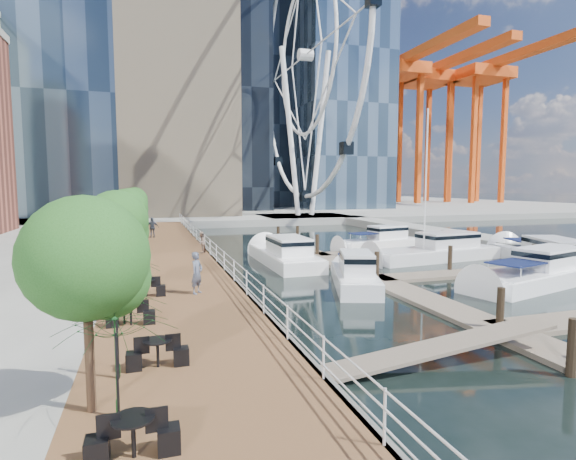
# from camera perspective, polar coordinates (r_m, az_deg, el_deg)

# --- Properties ---
(ground) EXTENTS (520.00, 520.00, 0.00)m
(ground) POSITION_cam_1_polar(r_m,az_deg,el_deg) (19.78, 14.66, -11.52)
(ground) COLOR black
(ground) RESTS_ON ground
(boardwalk) EXTENTS (6.00, 60.00, 1.00)m
(boardwalk) POSITION_cam_1_polar(r_m,az_deg,el_deg) (31.43, -15.10, -4.20)
(boardwalk) COLOR brown
(boardwalk) RESTS_ON ground
(seawall) EXTENTS (0.25, 60.00, 1.00)m
(seawall) POSITION_cam_1_polar(r_m,az_deg,el_deg) (31.68, -9.66, -4.01)
(seawall) COLOR #595954
(seawall) RESTS_ON ground
(land_far) EXTENTS (200.00, 114.00, 1.00)m
(land_far) POSITION_cam_1_polar(r_m,az_deg,el_deg) (118.52, -12.49, 2.98)
(land_far) COLOR gray
(land_far) RESTS_ON ground
(breakwater) EXTENTS (4.00, 60.00, 1.00)m
(breakwater) POSITION_cam_1_polar(r_m,az_deg,el_deg) (47.22, 22.43, -1.18)
(breakwater) COLOR gray
(breakwater) RESTS_ON ground
(pier) EXTENTS (14.00, 12.00, 1.00)m
(pier) POSITION_cam_1_polar(r_m,az_deg,el_deg) (72.32, 2.15, 1.48)
(pier) COLOR gray
(pier) RESTS_ON ground
(railing) EXTENTS (0.10, 60.00, 1.05)m
(railing) POSITION_cam_1_polar(r_m,az_deg,el_deg) (31.52, -9.87, -2.18)
(railing) COLOR white
(railing) RESTS_ON boardwalk
(floating_docks) EXTENTS (16.00, 34.00, 2.60)m
(floating_docks) POSITION_cam_1_polar(r_m,az_deg,el_deg) (32.08, 17.31, -4.08)
(floating_docks) COLOR #6D6051
(floating_docks) RESTS_ON ground
(ferris_wheel) EXTENTS (5.80, 45.60, 47.80)m
(ferris_wheel) POSITION_cam_1_polar(r_m,az_deg,el_deg) (74.88, 2.23, 21.26)
(ferris_wheel) COLOR white
(ferris_wheel) RESTS_ON ground
(port_cranes) EXTENTS (40.00, 52.00, 38.00)m
(port_cranes) POSITION_cam_1_polar(r_m,az_deg,el_deg) (136.81, 17.74, 11.37)
(port_cranes) COLOR #D84C14
(port_cranes) RESTS_ON ground
(street_trees) EXTENTS (2.60, 42.60, 4.60)m
(street_trees) POSITION_cam_1_polar(r_m,az_deg,el_deg) (30.03, -19.79, 2.48)
(street_trees) COLOR #3F2B1C
(street_trees) RESTS_ON ground
(cafe_tables) EXTENTS (2.50, 13.70, 0.74)m
(cafe_tables) POSITION_cam_1_polar(r_m,az_deg,el_deg) (14.65, -17.98, -12.15)
(cafe_tables) COLOR black
(cafe_tables) RESTS_ON ground
(yacht_foreground) EXTENTS (11.32, 5.68, 2.15)m
(yacht_foreground) POSITION_cam_1_polar(r_m,az_deg,el_deg) (29.99, 29.06, -6.17)
(yacht_foreground) COLOR white
(yacht_foreground) RESTS_ON ground
(pedestrian_near) EXTENTS (0.77, 0.81, 1.86)m
(pedestrian_near) POSITION_cam_1_polar(r_m,az_deg,el_deg) (20.36, -11.50, -5.35)
(pedestrian_near) COLOR #495062
(pedestrian_near) RESTS_ON boardwalk
(pedestrian_mid) EXTENTS (0.87, 0.92, 1.49)m
(pedestrian_mid) POSITION_cam_1_polar(r_m,az_deg,el_deg) (32.52, -10.94, -1.56)
(pedestrian_mid) COLOR #7C6356
(pedestrian_mid) RESTS_ON boardwalk
(pedestrian_far) EXTENTS (1.13, 0.53, 1.88)m
(pedestrian_far) POSITION_cam_1_polar(r_m,az_deg,el_deg) (43.13, -16.83, 0.31)
(pedestrian_far) COLOR #363A44
(pedestrian_far) RESTS_ON boardwalk
(moored_yachts) EXTENTS (22.64, 29.99, 11.50)m
(moored_yachts) POSITION_cam_1_polar(r_m,az_deg,el_deg) (35.05, 17.82, -4.10)
(moored_yachts) COLOR silver
(moored_yachts) RESTS_ON ground
(cafe_seating) EXTENTS (3.12, 9.61, 2.31)m
(cafe_seating) POSITION_cam_1_polar(r_m,az_deg,el_deg) (13.10, -20.53, -10.93)
(cafe_seating) COLOR #0F3916
(cafe_seating) RESTS_ON ground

